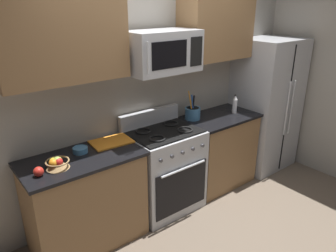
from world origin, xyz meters
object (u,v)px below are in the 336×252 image
refrigerator (265,105)px  cutting_board (111,142)px  microwave (162,52)px  utensil_crock (193,113)px  range_oven (164,169)px  prep_bowl (80,150)px  fruit_basket (57,163)px  apple_loose (39,172)px  bottle_vinegar (235,104)px

refrigerator → cutting_board: bearing=176.6°
microwave → utensil_crock: 0.92m
utensil_crock → range_oven: bearing=-166.2°
range_oven → prep_bowl: size_ratio=7.95×
range_oven → microwave: (-0.00, 0.03, 1.27)m
range_oven → prep_bowl: 1.01m
range_oven → refrigerator: size_ratio=0.62×
range_oven → prep_bowl: range_oven is taller
range_oven → prep_bowl: (-0.89, 0.10, 0.46)m
utensil_crock → prep_bowl: 1.41m
prep_bowl → microwave: bearing=-4.5°
refrigerator → fruit_basket: (-2.89, -0.05, 0.08)m
range_oven → microwave: 1.27m
utensil_crock → fruit_basket: (-1.68, -0.19, -0.03)m
refrigerator → cutting_board: refrigerator is taller
range_oven → microwave: bearing=90.1°
microwave → fruit_basket: 1.41m
refrigerator → microwave: size_ratio=2.42×
refrigerator → fruit_basket: 2.89m
range_oven → utensil_crock: 0.74m
range_oven → apple_loose: bearing=-175.6°
range_oven → microwave: size_ratio=1.50×
refrigerator → cutting_board: size_ratio=4.55×
microwave → fruit_basket: microwave is taller
utensil_crock → cutting_board: (-1.08, -0.01, -0.07)m
utensil_crock → prep_bowl: utensil_crock is taller
microwave → cutting_board: size_ratio=1.88×
microwave → bottle_vinegar: (1.07, -0.05, -0.73)m
range_oven → fruit_basket: (-1.16, -0.06, 0.48)m
fruit_basket → cutting_board: bearing=16.8°
cutting_board → bottle_vinegar: size_ratio=1.66×
utensil_crock → cutting_board: bearing=-179.5°
bottle_vinegar → prep_bowl: bottle_vinegar is taller
cutting_board → prep_bowl: size_ratio=2.82×
refrigerator → cutting_board: 2.29m
bottle_vinegar → range_oven: bearing=178.5°
microwave → apple_loose: 1.55m
range_oven → cutting_board: 0.73m
range_oven → bottle_vinegar: size_ratio=4.69×
refrigerator → utensil_crock: (-1.21, 0.14, 0.11)m
range_oven → fruit_basket: size_ratio=5.57×
refrigerator → fruit_basket: refrigerator is taller
fruit_basket → bottle_vinegar: 2.24m
range_oven → utensil_crock: utensil_crock is taller
bottle_vinegar → prep_bowl: bearing=176.4°
range_oven → bottle_vinegar: 1.20m
apple_loose → cutting_board: (0.77, 0.22, -0.03)m
range_oven → prep_bowl: bearing=173.9°
microwave → prep_bowl: bearing=175.5°
utensil_crock → fruit_basket: 1.69m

